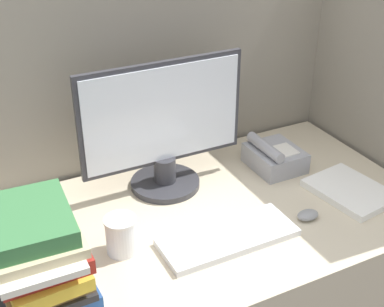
% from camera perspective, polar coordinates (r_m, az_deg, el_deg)
% --- Properties ---
extents(cubicle_panel_rear, '(1.78, 0.04, 1.56)m').
position_cam_1_polar(cubicle_panel_rear, '(1.94, -4.67, 0.24)').
color(cubicle_panel_rear, gray).
rests_on(cubicle_panel_rear, ground_plane).
extents(cubicle_panel_right, '(0.04, 0.82, 1.56)m').
position_cam_1_polar(cubicle_panel_right, '(2.03, 19.16, -0.03)').
color(cubicle_panel_right, gray).
rests_on(cubicle_panel_right, ground_plane).
extents(monitor, '(0.54, 0.23, 0.42)m').
position_cam_1_polar(monitor, '(1.66, -3.07, 2.35)').
color(monitor, '#333338').
rests_on(monitor, desk).
extents(keyboard, '(0.39, 0.15, 0.02)m').
position_cam_1_polar(keyboard, '(1.52, 3.88, -8.91)').
color(keyboard, silver).
rests_on(keyboard, desk).
extents(mouse, '(0.07, 0.05, 0.03)m').
position_cam_1_polar(mouse, '(1.64, 12.26, -6.43)').
color(mouse, gray).
rests_on(mouse, desk).
extents(coffee_cup, '(0.09, 0.09, 0.11)m').
position_cam_1_polar(coffee_cup, '(1.47, -7.57, -8.62)').
color(coffee_cup, white).
rests_on(coffee_cup, desk).
extents(book_stack, '(0.23, 0.30, 0.24)m').
position_cam_1_polar(book_stack, '(1.34, -16.11, -10.40)').
color(book_stack, '#264C8C').
rests_on(book_stack, desk).
extents(desk_telephone, '(0.16, 0.18, 0.11)m').
position_cam_1_polar(desk_telephone, '(1.86, 8.74, -0.36)').
color(desk_telephone, '#99999E').
rests_on(desk_telephone, desk).
extents(paper_pile, '(0.23, 0.28, 0.02)m').
position_cam_1_polar(paper_pile, '(1.78, 16.52, -3.83)').
color(paper_pile, white).
rests_on(paper_pile, desk).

